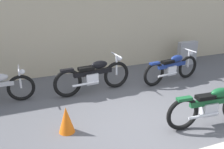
{
  "coord_description": "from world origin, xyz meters",
  "views": [
    {
      "loc": [
        -2.43,
        -4.03,
        2.9
      ],
      "look_at": [
        -0.15,
        1.74,
        0.55
      ],
      "focal_mm": 41.1,
      "sensor_mm": 36.0,
      "label": 1
    }
  ],
  "objects_px": {
    "traffic_cone": "(66,120)",
    "motorcycle_black": "(94,76)",
    "motorcycle_blue": "(172,68)",
    "stone_marker": "(187,53)",
    "motorcycle_green": "(212,105)"
  },
  "relations": [
    {
      "from": "motorcycle_blue",
      "to": "traffic_cone",
      "type": "bearing_deg",
      "value": -164.31
    },
    {
      "from": "traffic_cone",
      "to": "motorcycle_black",
      "type": "bearing_deg",
      "value": 56.26
    },
    {
      "from": "motorcycle_black",
      "to": "motorcycle_blue",
      "type": "xyz_separation_m",
      "value": [
        2.36,
        -0.14,
        -0.03
      ]
    },
    {
      "from": "stone_marker",
      "to": "motorcycle_blue",
      "type": "height_order",
      "value": "motorcycle_blue"
    },
    {
      "from": "motorcycle_green",
      "to": "motorcycle_blue",
      "type": "relative_size",
      "value": 1.03
    },
    {
      "from": "traffic_cone",
      "to": "motorcycle_green",
      "type": "bearing_deg",
      "value": -16.05
    },
    {
      "from": "traffic_cone",
      "to": "motorcycle_black",
      "type": "height_order",
      "value": "motorcycle_black"
    },
    {
      "from": "motorcycle_black",
      "to": "motorcycle_blue",
      "type": "relative_size",
      "value": 1.08
    },
    {
      "from": "motorcycle_blue",
      "to": "motorcycle_black",
      "type": "bearing_deg",
      "value": 168.78
    },
    {
      "from": "traffic_cone",
      "to": "motorcycle_blue",
      "type": "height_order",
      "value": "motorcycle_blue"
    },
    {
      "from": "motorcycle_green",
      "to": "traffic_cone",
      "type": "bearing_deg",
      "value": 168.1
    },
    {
      "from": "traffic_cone",
      "to": "motorcycle_black",
      "type": "relative_size",
      "value": 0.26
    },
    {
      "from": "stone_marker",
      "to": "traffic_cone",
      "type": "bearing_deg",
      "value": -151.14
    },
    {
      "from": "stone_marker",
      "to": "traffic_cone",
      "type": "height_order",
      "value": "stone_marker"
    },
    {
      "from": "traffic_cone",
      "to": "motorcycle_green",
      "type": "distance_m",
      "value": 2.98
    }
  ]
}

